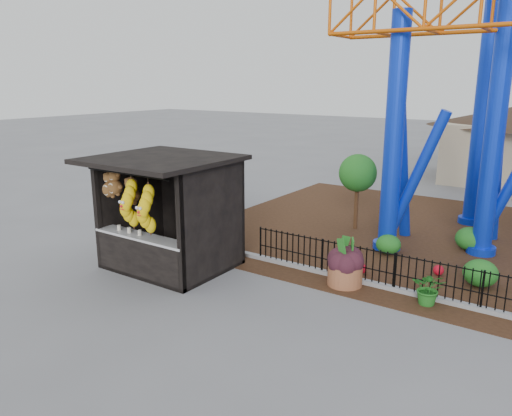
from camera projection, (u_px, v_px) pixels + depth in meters
The scene contains 9 objects.
ground at pixel (231, 307), 11.53m from camera, with size 120.00×120.00×0.00m, color slate.
mulch_bed at pixel (486, 246), 15.72m from camera, with size 18.00×12.00×0.02m, color #331E11.
curb at pixel (444, 301), 11.71m from camera, with size 18.00×0.18×0.12m, color gray.
prize_booth at pixel (163, 216), 13.54m from camera, with size 3.50×3.40×3.12m.
picket_fence at pixel (487, 292), 11.11m from camera, with size 12.20×0.06×1.00m, color black, non-canonical shape.
terracotta_planter at pixel (345, 275), 12.69m from camera, with size 0.88×0.88×0.54m, color #995837.
planter_foliage at pixel (346, 253), 12.55m from camera, with size 0.70×0.70×0.64m, color #32141D.
potted_plant at pixel (429, 288), 11.54m from camera, with size 0.74×0.64×0.82m, color #204C16.
landscaping at pixel (496, 261), 13.56m from camera, with size 8.17×4.29×0.71m.
Camera 1 is at (6.48, -8.41, 5.08)m, focal length 35.00 mm.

